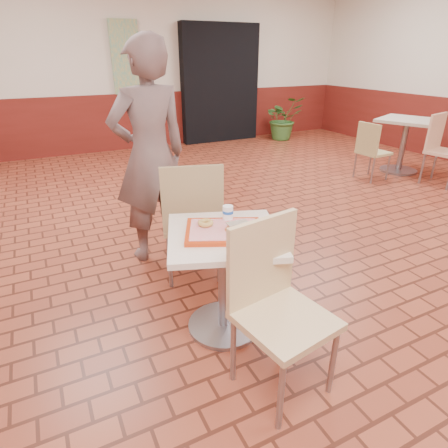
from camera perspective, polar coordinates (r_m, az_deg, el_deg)
name	(u,v)px	position (r m, az deg, el deg)	size (l,w,h in m)	color
room_shell	(360,79)	(3.15, 20.06, 20.02)	(8.01, 10.01, 3.01)	brown
wainscot_band	(343,204)	(3.36, 17.62, 2.91)	(8.00, 10.00, 1.00)	#5C1711
corridor_doorway	(220,85)	(7.91, -0.58, 20.46)	(1.60, 0.22, 2.20)	black
promo_poster	(126,58)	(7.34, -14.73, 23.32)	(0.50, 0.03, 1.20)	gray
main_table	(224,266)	(2.34, 0.00, -6.42)	(0.66, 0.66, 0.70)	beige
chair_main_front	(275,300)	(1.98, 7.82, -11.37)	(0.50, 0.50, 0.94)	#DBBA83
chair_main_back	(192,216)	(2.87, -4.91, 1.20)	(0.56, 0.56, 0.97)	tan
customer	(150,156)	(3.17, -11.16, 10.17)	(0.66, 0.44, 1.82)	#705A57
serving_tray	(224,231)	(2.23, 0.00, -1.08)	(0.45, 0.35, 0.03)	#B8320D
ring_donut	(206,223)	(2.26, -2.83, 0.16)	(0.10, 0.10, 0.03)	gold
long_john_donut	(237,226)	(2.21, 1.96, -0.31)	(0.15, 0.08, 0.05)	#D2713D
paper_cup	(228,212)	(2.34, 0.60, 1.81)	(0.07, 0.07, 0.08)	white
second_table	(405,137)	(6.36, 25.84, 11.91)	(0.75, 0.75, 0.79)	#B5AA92
chair_second_left	(371,148)	(5.76, 21.50, 10.68)	(0.40, 0.40, 0.81)	tan
chair_second_front	(442,146)	(5.99, 30.23, 10.28)	(0.52, 0.52, 0.94)	#E0AC86
potted_plant	(283,118)	(8.19, 9.00, 15.63)	(0.78, 0.68, 0.87)	#346528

